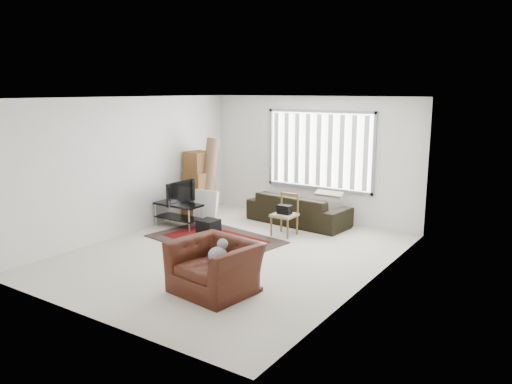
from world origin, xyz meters
TOP-DOWN VIEW (x-y plane):
  - room at (0.03, 0.51)m, footprint 6.00×6.02m
  - persian_rug at (-0.76, 0.52)m, footprint 2.63×1.96m
  - tv_stand at (-1.95, 0.80)m, footprint 1.03×0.46m
  - tv at (-1.95, 0.80)m, footprint 0.11×0.83m
  - subwoofer at (-0.91, 0.51)m, footprint 0.37×0.37m
  - moving_boxes at (-2.12, 1.67)m, footprint 0.69×0.64m
  - white_flatpack at (-1.62, 1.28)m, footprint 0.59×0.23m
  - rolled_rug at (-1.86, 1.71)m, footprint 0.41×0.60m
  - sofa at (-0.01, 2.45)m, footprint 2.29×1.16m
  - side_chair at (0.19, 1.53)m, footprint 0.45×0.45m
  - armchair at (0.80, -1.46)m, footprint 1.25×1.12m

SIDE VIEW (x-z plane):
  - persian_rug at x=-0.76m, z-range 0.00..0.02m
  - subwoofer at x=-0.91m, z-range 0.02..0.38m
  - tv_stand at x=-1.95m, z-range 0.11..0.63m
  - white_flatpack at x=-1.62m, z-range 0.00..0.74m
  - armchair at x=0.80m, z-range 0.00..0.84m
  - sofa at x=-0.01m, z-range 0.00..0.85m
  - side_chair at x=0.19m, z-range 0.04..0.87m
  - moving_boxes at x=-2.12m, z-range -0.05..1.44m
  - tv at x=-1.95m, z-range 0.51..0.99m
  - rolled_rug at x=-1.86m, z-range 0.00..1.81m
  - room at x=0.03m, z-range 0.40..3.11m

